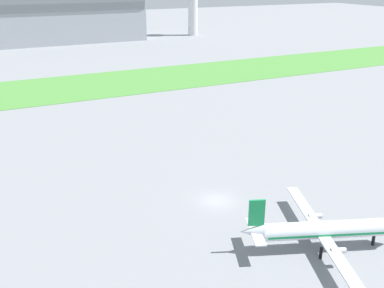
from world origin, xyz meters
The scene contains 4 objects.
ground_plane centered at (0.00, 0.00, 0.00)m, with size 600.00×600.00×0.00m, color gray.
grass_taxiway_strip centered at (0.00, 67.78, 0.04)m, with size 360.00×28.00×0.08m, color #478438.
airplane_foreground_turboprop centered at (4.84, -13.69, 2.21)m, with size 16.70×19.28×6.04m.
hangar_distant centered at (11.61, 151.93, 15.47)m, with size 60.64×30.29×34.27m.
Camera 1 is at (-24.14, -42.60, 26.99)m, focal length 40.66 mm.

